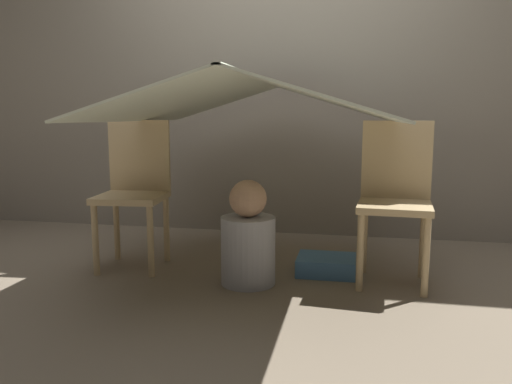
{
  "coord_description": "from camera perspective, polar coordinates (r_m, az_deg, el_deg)",
  "views": [
    {
      "loc": [
        0.54,
        -2.55,
        0.9
      ],
      "look_at": [
        0.0,
        0.14,
        0.48
      ],
      "focal_mm": 35.0,
      "sensor_mm": 36.0,
      "label": 1
    }
  ],
  "objects": [
    {
      "name": "floor_cushion",
      "position": [
        2.94,
        8.04,
        -8.26
      ],
      "size": [
        0.33,
        0.27,
        0.1
      ],
      "color": "#4C7FB2",
      "rests_on": "ground_plane"
    },
    {
      "name": "chair_right",
      "position": [
        2.8,
        15.61,
        -0.25
      ],
      "size": [
        0.41,
        0.41,
        0.88
      ],
      "rotation": [
        0.0,
        0.0,
        -0.08
      ],
      "color": "#D1B27F",
      "rests_on": "ground_plane"
    },
    {
      "name": "ground_plane",
      "position": [
        2.76,
        -0.57,
        -10.36
      ],
      "size": [
        8.8,
        8.8,
        0.0
      ],
      "primitive_type": "plane",
      "color": "gray"
    },
    {
      "name": "chair_left",
      "position": [
        3.08,
        -13.68,
        0.61
      ],
      "size": [
        0.41,
        0.41,
        0.88
      ],
      "rotation": [
        0.0,
        0.0,
        0.1
      ],
      "color": "#D1B27F",
      "rests_on": "ground_plane"
    },
    {
      "name": "sheet_canopy",
      "position": [
        2.75,
        -0.0,
        10.59
      ],
      "size": [
        1.5,
        1.58,
        0.24
      ],
      "color": "silver"
    },
    {
      "name": "person_front",
      "position": [
        2.69,
        -0.91,
        -5.51
      ],
      "size": [
        0.29,
        0.29,
        0.57
      ],
      "color": "#B2B2B7",
      "rests_on": "ground_plane"
    },
    {
      "name": "wall_back",
      "position": [
        3.84,
        3.29,
        13.9
      ],
      "size": [
        7.0,
        0.05,
        2.5
      ],
      "color": "gray",
      "rests_on": "ground_plane"
    }
  ]
}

